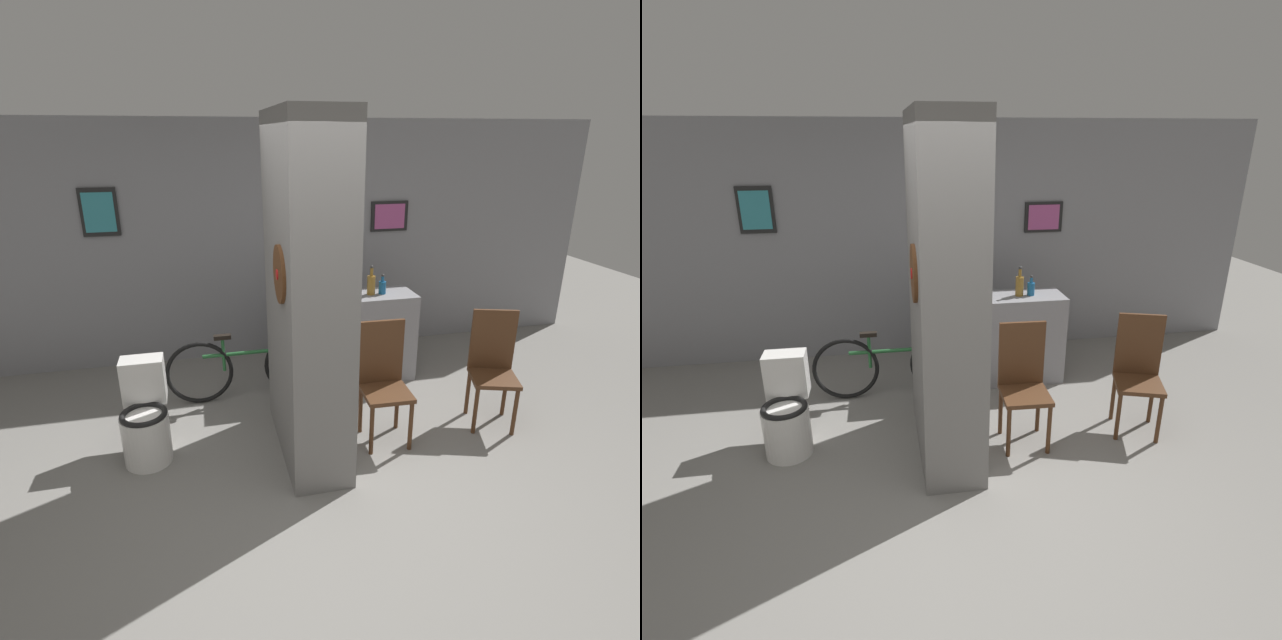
{
  "view_description": "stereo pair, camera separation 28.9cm",
  "coord_description": "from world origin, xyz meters",
  "views": [
    {
      "loc": [
        -0.64,
        -2.85,
        2.43
      ],
      "look_at": [
        0.3,
        1.01,
        0.95
      ],
      "focal_mm": 28.0,
      "sensor_mm": 36.0,
      "label": 1
    },
    {
      "loc": [
        -0.35,
        -2.91,
        2.43
      ],
      "look_at": [
        0.3,
        1.01,
        0.95
      ],
      "focal_mm": 28.0,
      "sensor_mm": 36.0,
      "label": 2
    }
  ],
  "objects": [
    {
      "name": "bottle_short",
      "position": [
        1.11,
        1.7,
        0.99
      ],
      "size": [
        0.08,
        0.08,
        0.21
      ],
      "color": "#19598C",
      "rests_on": "counter_shelf"
    },
    {
      "name": "chair_by_doorway",
      "position": [
        1.76,
        0.63,
        0.55
      ],
      "size": [
        0.48,
        0.48,
        1.02
      ],
      "rotation": [
        0.0,
        0.0,
        -0.32
      ],
      "color": "#4C2D19",
      "rests_on": "ground_plane"
    },
    {
      "name": "ground_plane",
      "position": [
        0.0,
        0.0,
        0.0
      ],
      "size": [
        14.0,
        14.0,
        0.0
      ],
      "primitive_type": "plane",
      "color": "gray"
    },
    {
      "name": "chair_near_pillar",
      "position": [
        0.74,
        0.61,
        0.55
      ],
      "size": [
        0.4,
        0.4,
        1.02
      ],
      "rotation": [
        0.0,
        0.0,
        -0.04
      ],
      "color": "#4C2D19",
      "rests_on": "ground_plane"
    },
    {
      "name": "counter_shelf",
      "position": [
        0.75,
        1.71,
        0.46
      ],
      "size": [
        1.4,
        0.44,
        0.92
      ],
      "color": "gray",
      "rests_on": "ground_plane"
    },
    {
      "name": "wall_back",
      "position": [
        -0.0,
        2.63,
        1.3
      ],
      "size": [
        8.0,
        0.09,
        2.6
      ],
      "color": "gray",
      "rests_on": "ground_plane"
    },
    {
      "name": "bottle_tall",
      "position": [
        0.99,
        1.7,
        1.03
      ],
      "size": [
        0.08,
        0.08,
        0.3
      ],
      "color": "olive",
      "rests_on": "counter_shelf"
    },
    {
      "name": "bicycle",
      "position": [
        -0.28,
        1.54,
        0.33
      ],
      "size": [
        1.56,
        0.42,
        0.68
      ],
      "color": "black",
      "rests_on": "ground_plane"
    },
    {
      "name": "pillar_center",
      "position": [
        0.1,
        0.61,
        1.3
      ],
      "size": [
        0.48,
        1.23,
        2.6
      ],
      "color": "gray",
      "rests_on": "ground_plane"
    },
    {
      "name": "toilet",
      "position": [
        -1.17,
        0.77,
        0.33
      ],
      "size": [
        0.37,
        0.53,
        0.78
      ],
      "color": "white",
      "rests_on": "ground_plane"
    }
  ]
}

